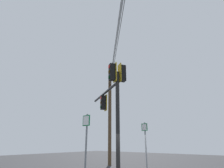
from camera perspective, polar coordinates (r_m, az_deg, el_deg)
signal_mast_assembly at (r=10.11m, az=0.18°, el=-4.80°), size 3.07×4.48×6.19m
utility_pole_wooden at (r=19.40m, az=-0.70°, el=-9.96°), size 1.66×1.25×9.31m
route_sign_primary at (r=9.85m, az=10.50°, el=-19.04°), size 0.10×0.33×3.11m
route_sign_secondary at (r=7.33m, az=-8.18°, el=-18.82°), size 0.10×0.39×3.19m
overhead_wire_span at (r=9.87m, az=2.03°, el=17.03°), size 16.58×14.88×1.82m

